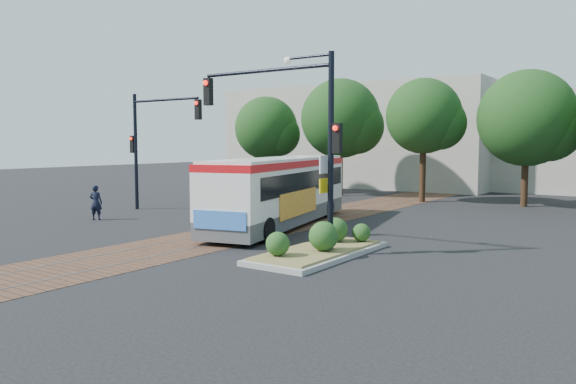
% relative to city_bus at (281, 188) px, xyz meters
% --- Properties ---
extents(ground, '(120.00, 120.00, 0.00)m').
position_rel_city_bus_xyz_m(ground, '(-0.24, -3.41, -1.59)').
color(ground, black).
rests_on(ground, ground).
extents(trackbed, '(3.60, 40.00, 0.02)m').
position_rel_city_bus_xyz_m(trackbed, '(-0.24, 0.59, -1.59)').
color(trackbed, brown).
rests_on(trackbed, ground).
extents(tree_row, '(26.40, 5.60, 7.67)m').
position_rel_city_bus_xyz_m(tree_row, '(0.97, 13.01, 3.26)').
color(tree_row, '#382314').
rests_on(tree_row, ground).
extents(warehouses, '(40.00, 13.00, 8.00)m').
position_rel_city_bus_xyz_m(warehouses, '(-0.77, 25.34, 2.22)').
color(warehouses, '#ADA899').
rests_on(warehouses, ground).
extents(city_bus, '(4.66, 10.90, 2.86)m').
position_rel_city_bus_xyz_m(city_bus, '(0.00, 0.00, 0.00)').
color(city_bus, '#4C4C4F').
rests_on(city_bus, ground).
extents(traffic_island, '(2.20, 5.20, 1.13)m').
position_rel_city_bus_xyz_m(traffic_island, '(4.58, -4.30, -1.26)').
color(traffic_island, gray).
rests_on(traffic_island, ground).
extents(signal_pole_main, '(5.49, 0.46, 6.00)m').
position_rel_city_bus_xyz_m(signal_pole_main, '(3.62, -4.22, 2.56)').
color(signal_pole_main, black).
rests_on(signal_pole_main, ground).
extents(signal_pole_left, '(4.99, 0.34, 6.00)m').
position_rel_city_bus_xyz_m(signal_pole_left, '(-8.61, 0.59, 2.27)').
color(signal_pole_left, black).
rests_on(signal_pole_left, ground).
extents(officer, '(0.69, 0.60, 1.58)m').
position_rel_city_bus_xyz_m(officer, '(-7.96, -3.25, -0.80)').
color(officer, black).
rests_on(officer, ground).
extents(parked_car, '(5.11, 3.38, 1.37)m').
position_rel_city_bus_xyz_m(parked_car, '(-7.35, 10.48, -0.91)').
color(parked_car, black).
rests_on(parked_car, ground).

